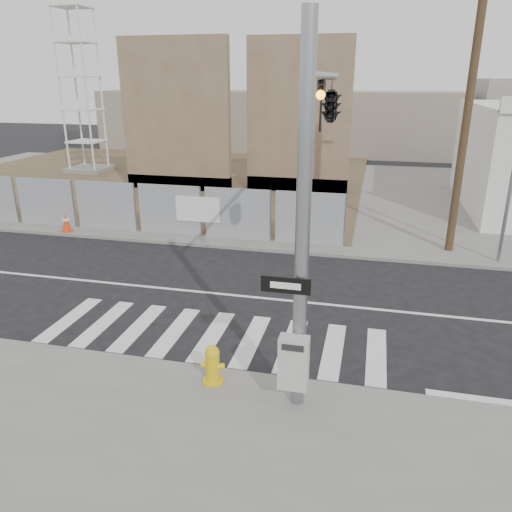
% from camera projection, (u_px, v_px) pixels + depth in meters
% --- Properties ---
extents(ground, '(100.00, 100.00, 0.00)m').
position_uv_depth(ground, '(239.00, 296.00, 14.74)').
color(ground, black).
rests_on(ground, ground).
extents(sidewalk_far, '(50.00, 20.00, 0.12)m').
position_uv_depth(sidewalk_far, '(305.00, 193.00, 27.53)').
color(sidewalk_far, slate).
rests_on(sidewalk_far, ground).
extents(signal_pole, '(0.96, 5.87, 7.00)m').
position_uv_depth(signal_pole, '(323.00, 142.00, 10.70)').
color(signal_pole, gray).
rests_on(signal_pole, sidewalk_near).
extents(chain_link_fence, '(24.60, 0.04, 2.00)m').
position_uv_depth(chain_link_fence, '(42.00, 202.00, 21.11)').
color(chain_link_fence, gray).
rests_on(chain_link_fence, sidewalk_far).
extents(concrete_wall_left, '(6.00, 1.30, 8.00)m').
position_uv_depth(concrete_wall_left, '(177.00, 130.00, 27.10)').
color(concrete_wall_left, brown).
rests_on(concrete_wall_left, sidewalk_far).
extents(concrete_wall_right, '(5.50, 1.30, 8.00)m').
position_uv_depth(concrete_wall_right, '(298.00, 131.00, 26.60)').
color(concrete_wall_right, brown).
rests_on(concrete_wall_right, sidewalk_far).
extents(crane_tower, '(2.60, 2.60, 18.15)m').
position_uv_depth(crane_tower, '(74.00, 26.00, 30.52)').
color(crane_tower, slate).
rests_on(crane_tower, sidewalk_far).
extents(utility_pole_right, '(1.60, 0.28, 10.00)m').
position_uv_depth(utility_pole_right, '(468.00, 105.00, 16.60)').
color(utility_pole_right, '#463520').
rests_on(utility_pole_right, sidewalk_far).
extents(fire_hydrant, '(0.57, 0.57, 0.83)m').
position_uv_depth(fire_hydrant, '(213.00, 364.00, 10.24)').
color(fire_hydrant, '#DDB60C').
rests_on(fire_hydrant, sidewalk_near).
extents(traffic_cone_b, '(0.47, 0.47, 0.76)m').
position_uv_depth(traffic_cone_b, '(66.00, 223.00, 20.38)').
color(traffic_cone_b, red).
rests_on(traffic_cone_b, sidewalk_far).
extents(traffic_cone_c, '(0.42, 0.42, 0.68)m').
position_uv_depth(traffic_cone_c, '(151.00, 222.00, 20.64)').
color(traffic_cone_c, '#E55B0C').
rests_on(traffic_cone_c, sidewalk_far).
extents(traffic_cone_d, '(0.51, 0.51, 0.76)m').
position_uv_depth(traffic_cone_d, '(208.00, 225.00, 20.05)').
color(traffic_cone_d, red).
rests_on(traffic_cone_d, sidewalk_far).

